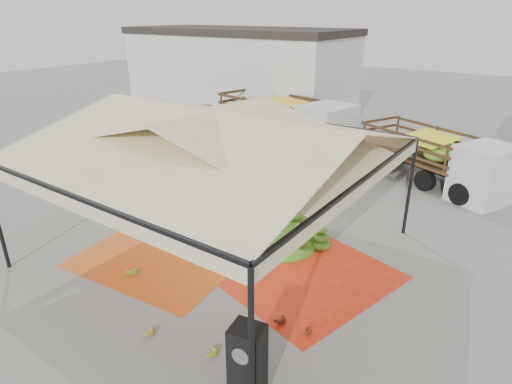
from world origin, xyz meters
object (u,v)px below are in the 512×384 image
Objects in this scene: truck_left at (288,118)px; vendor at (297,170)px; banana_heap at (239,207)px; truck_right at (439,153)px; speaker_stack at (247,364)px.

vendor is at bearing -42.58° from truck_left.
banana_heap is 0.96× the size of truck_right.
banana_heap is 8.76m from truck_left.
truck_left reaches higher than vendor.
truck_right is at bearing 60.63° from banana_heap.
speaker_stack is at bearing -48.93° from truck_left.
vendor is at bearing 89.95° from banana_heap.
banana_heap is 8.41m from truck_right.
truck_left is (-3.17, 8.12, 0.88)m from banana_heap.
speaker_stack is 0.20× the size of truck_left.
truck_left reaches higher than banana_heap.
banana_heap is at bearing 78.86° from vendor.
speaker_stack is (4.12, -5.16, 0.13)m from banana_heap.
speaker_stack is at bearing -65.76° from truck_right.
vendor is (-4.12, 8.77, 0.04)m from speaker_stack.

